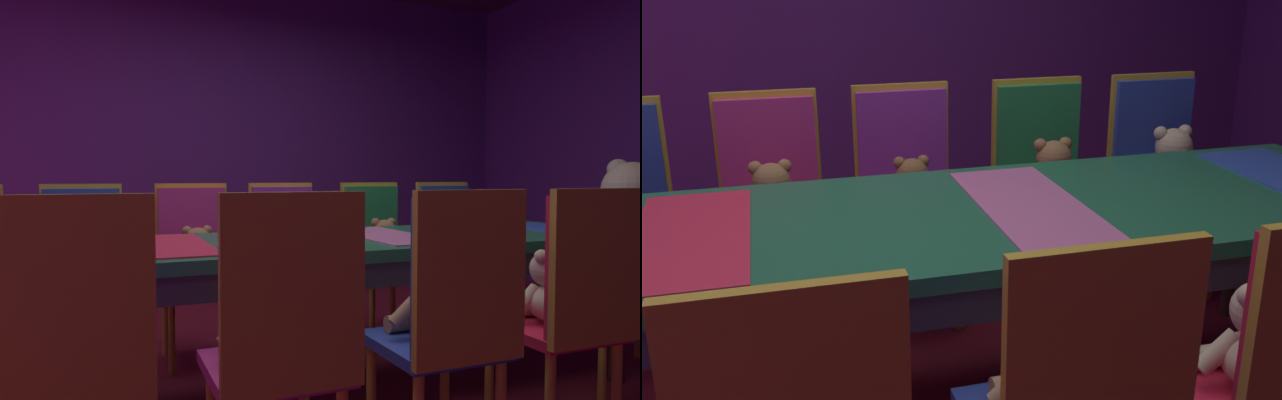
% 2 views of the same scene
% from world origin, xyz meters
% --- Properties ---
extents(banquet_table, '(0.90, 3.57, 0.75)m').
position_xyz_m(banquet_table, '(0.00, -0.00, 0.66)').
color(banquet_table, '#26724C').
rests_on(banquet_table, ground_plane).
extents(chair_left_2, '(0.42, 0.41, 0.98)m').
position_xyz_m(chair_left_2, '(-0.83, -0.27, 0.60)').
color(chair_left_2, '#CC338C').
rests_on(chair_left_2, ground_plane).
extents(teddy_left_2, '(0.24, 0.31, 0.29)m').
position_xyz_m(teddy_left_2, '(-0.69, -0.27, 0.58)').
color(teddy_left_2, '#9E7247').
rests_on(teddy_left_2, chair_left_2).
extents(chair_left_3, '(0.42, 0.41, 0.98)m').
position_xyz_m(chair_left_3, '(-0.85, 0.28, 0.60)').
color(chair_left_3, purple).
rests_on(chair_left_3, ground_plane).
extents(teddy_left_3, '(0.22, 0.28, 0.26)m').
position_xyz_m(teddy_left_3, '(-0.71, 0.28, 0.57)').
color(teddy_left_3, olive).
rests_on(teddy_left_3, chair_left_3).
extents(chair_left_4, '(0.42, 0.41, 0.98)m').
position_xyz_m(chair_left_4, '(-0.83, 0.89, 0.60)').
color(chair_left_4, '#268C4C').
rests_on(chair_left_4, ground_plane).
extents(teddy_left_4, '(0.25, 0.32, 0.30)m').
position_xyz_m(teddy_left_4, '(-0.69, 0.89, 0.59)').
color(teddy_left_4, '#9E7247').
rests_on(teddy_left_4, chair_left_4).
extents(chair_left_5, '(0.42, 0.41, 0.98)m').
position_xyz_m(chair_left_5, '(-0.82, 1.45, 0.60)').
color(chair_left_5, '#2D47B2').
rests_on(chair_left_5, ground_plane).
extents(teddy_left_5, '(0.27, 0.35, 0.33)m').
position_xyz_m(teddy_left_5, '(-0.67, 1.45, 0.60)').
color(teddy_left_5, beige).
rests_on(teddy_left_5, chair_left_5).
extents(teddy_right_3, '(0.24, 0.31, 0.30)m').
position_xyz_m(teddy_right_3, '(0.69, 0.31, 0.58)').
color(teddy_right_3, tan).
rests_on(teddy_right_3, chair_right_3).
extents(teddy_right_4, '(0.24, 0.31, 0.29)m').
position_xyz_m(teddy_right_4, '(0.70, 0.84, 0.58)').
color(teddy_right_4, beige).
rests_on(teddy_right_4, chair_right_4).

